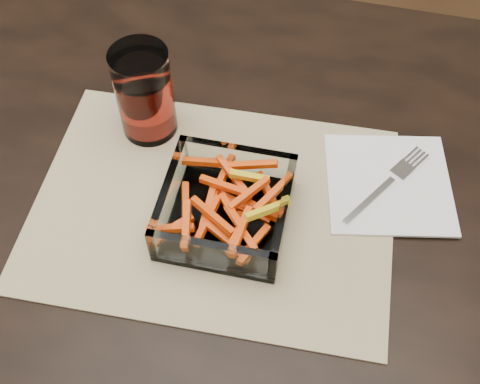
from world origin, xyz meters
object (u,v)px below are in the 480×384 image
Objects in this scene: glass_bowl at (226,209)px; tumbler at (145,96)px; fork at (388,183)px; dining_table at (237,246)px.

tumbler is at bearing 138.67° from glass_bowl.
tumbler reaches higher than glass_bowl.
tumbler is 0.34m from fork.
tumbler is 0.91× the size of fork.
dining_table is at bearing 60.44° from glass_bowl.
glass_bowl reaches higher than fork.
fork is (0.18, 0.08, 0.10)m from dining_table.
glass_bowl is at bearing -120.11° from fork.
tumbler reaches higher than dining_table.
dining_table is 11.00× the size of fork.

